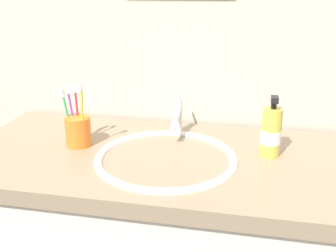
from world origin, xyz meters
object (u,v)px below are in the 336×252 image
object	(u,v)px
toothbrush_cup	(78,131)
soap_dispenser	(271,132)
toothbrush_green	(67,113)
toothbrush_purple	(72,111)
toothbrush_yellow	(82,111)
toothbrush_red	(77,110)
faucet	(178,117)

from	to	relation	value
toothbrush_cup	soap_dispenser	size ratio (longest dim) A/B	0.50
toothbrush_cup	toothbrush_green	world-z (taller)	toothbrush_green
toothbrush_purple	toothbrush_yellow	size ratio (longest dim) A/B	0.87
toothbrush_purple	toothbrush_red	size ratio (longest dim) A/B	0.98
toothbrush_green	toothbrush_yellow	size ratio (longest dim) A/B	0.84
toothbrush_cup	toothbrush_yellow	xyz separation A→B (m)	(0.03, -0.02, 0.07)
toothbrush_purple	toothbrush_red	world-z (taller)	toothbrush_red
faucet	toothbrush_cup	distance (m)	0.32
toothbrush_red	toothbrush_purple	bearing A→B (deg)	-160.58
faucet	toothbrush_purple	xyz separation A→B (m)	(-0.31, -0.13, 0.04)
faucet	toothbrush_green	size ratio (longest dim) A/B	0.94
toothbrush_cup	toothbrush_yellow	world-z (taller)	toothbrush_yellow
toothbrush_purple	toothbrush_red	bearing A→B (deg)	19.42
toothbrush_yellow	toothbrush_cup	bearing A→B (deg)	142.37
faucet	soap_dispenser	distance (m)	0.31
toothbrush_green	soap_dispenser	distance (m)	0.62
toothbrush_yellow	toothbrush_purple	bearing A→B (deg)	143.75
faucet	soap_dispenser	bearing A→B (deg)	-20.88
faucet	toothbrush_purple	bearing A→B (deg)	-156.97
toothbrush_green	toothbrush_yellow	distance (m)	0.07
toothbrush_yellow	toothbrush_red	bearing A→B (deg)	128.87
faucet	toothbrush_purple	distance (m)	0.34
toothbrush_purple	toothbrush_red	distance (m)	0.02
toothbrush_purple	toothbrush_red	xyz separation A→B (m)	(0.02, 0.01, 0.00)
toothbrush_purple	toothbrush_yellow	bearing A→B (deg)	-36.25
faucet	toothbrush_red	xyz separation A→B (m)	(-0.30, -0.13, 0.05)
toothbrush_purple	soap_dispenser	distance (m)	0.61
faucet	toothbrush_green	distance (m)	0.35
soap_dispenser	toothbrush_purple	bearing A→B (deg)	-178.08
toothbrush_cup	soap_dispenser	xyz separation A→B (m)	(0.58, 0.04, 0.03)
toothbrush_cup	toothbrush_yellow	distance (m)	0.08
toothbrush_red	toothbrush_green	bearing A→B (deg)	-144.13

